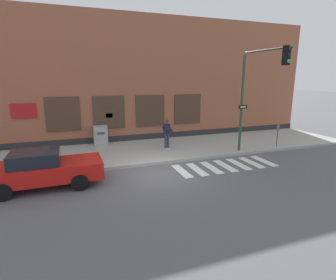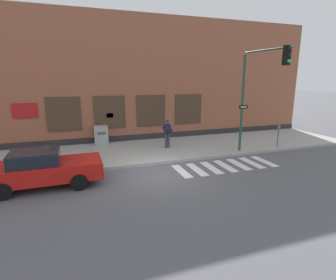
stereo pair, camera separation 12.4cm
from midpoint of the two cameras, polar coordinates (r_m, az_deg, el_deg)
ground_plane at (r=12.39m, az=-1.63°, el=-7.28°), size 160.00×160.00×0.00m
sidewalk at (r=15.92m, az=-5.81°, el=-2.39°), size 28.00×5.27×0.16m
building_backdrop at (r=19.88m, az=-9.28°, el=12.74°), size 28.00×4.06×8.49m
crosswalk at (r=13.72m, az=12.60°, el=-5.53°), size 5.20×1.90×0.01m
red_car at (r=11.85m, az=-25.51°, el=-5.64°), size 4.63×2.04×1.53m
busker at (r=16.05m, az=0.07°, el=1.75°), size 0.72×0.55×1.75m
traffic_light at (r=14.90m, az=19.24°, el=11.37°), size 0.73×3.19×5.66m
parking_meter at (r=17.68m, az=23.10°, el=1.59°), size 0.13×0.11×1.44m
utility_box at (r=17.55m, az=-14.17°, el=1.05°), size 0.86×0.70×1.22m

